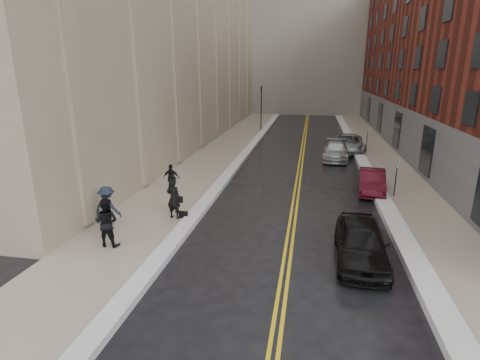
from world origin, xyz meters
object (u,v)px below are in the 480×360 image
at_px(pedestrian_main, 174,198).
at_px(pedestrian_a, 106,222).
at_px(car_silver_near, 336,151).
at_px(car_black, 361,242).
at_px(pedestrian_c, 171,178).
at_px(car_maroon, 372,181).
at_px(pedestrian_b, 108,208).
at_px(car_silver_far, 349,143).

bearing_deg(pedestrian_main, pedestrian_a, 75.00).
bearing_deg(pedestrian_a, car_silver_near, -119.36).
relative_size(car_black, pedestrian_c, 2.83).
distance_m(car_silver_near, pedestrian_a, 20.44).
bearing_deg(car_black, car_maroon, 80.73).
distance_m(pedestrian_b, pedestrian_c, 5.63).
bearing_deg(car_silver_far, pedestrian_a, -115.63).
bearing_deg(pedestrian_b, car_silver_far, -113.85).
distance_m(car_black, pedestrian_a, 9.86).
distance_m(car_black, pedestrian_main, 8.58).
xyz_separation_m(car_black, pedestrian_a, (-9.82, -0.84, 0.37)).
height_order(car_silver_far, pedestrian_c, pedestrian_c).
relative_size(pedestrian_main, pedestrian_a, 0.99).
xyz_separation_m(pedestrian_a, pedestrian_b, (-0.81, 1.51, -0.02)).
height_order(car_black, pedestrian_b, pedestrian_b).
distance_m(car_black, car_silver_far, 20.32).
bearing_deg(pedestrian_main, car_silver_far, -106.93).
xyz_separation_m(car_silver_far, pedestrian_b, (-11.93, -19.61, 0.38)).
height_order(car_silver_near, car_silver_far, car_silver_far).
xyz_separation_m(pedestrian_main, pedestrian_b, (-2.40, -1.73, -0.00)).
bearing_deg(car_maroon, car_black, -94.07).
height_order(car_black, pedestrian_c, pedestrian_c).
relative_size(car_silver_near, pedestrian_b, 2.43).
distance_m(car_maroon, car_silver_near, 8.54).
relative_size(pedestrian_main, pedestrian_b, 1.00).
bearing_deg(pedestrian_main, car_maroon, -136.30).
xyz_separation_m(pedestrian_main, pedestrian_c, (-1.58, 3.83, -0.18)).
xyz_separation_m(car_maroon, pedestrian_c, (-11.41, -2.45, 0.29)).
height_order(car_black, pedestrian_main, pedestrian_main).
xyz_separation_m(car_black, car_silver_far, (1.29, 20.28, -0.03)).
relative_size(car_silver_near, pedestrian_c, 2.97).
xyz_separation_m(pedestrian_a, pedestrian_c, (0.01, 7.08, -0.19)).
relative_size(car_maroon, car_silver_far, 0.75).
relative_size(car_black, car_maroon, 1.12).
distance_m(car_silver_near, pedestrian_b, 19.55).
bearing_deg(pedestrian_b, car_maroon, -139.31).
xyz_separation_m(car_black, pedestrian_b, (-10.63, 0.67, 0.36)).
xyz_separation_m(car_silver_near, pedestrian_b, (-10.63, -16.40, 0.44)).
xyz_separation_m(pedestrian_main, pedestrian_a, (-1.59, -3.24, 0.01)).
bearing_deg(pedestrian_c, car_silver_far, -134.11).
relative_size(car_maroon, pedestrian_c, 2.52).
bearing_deg(pedestrian_a, car_black, -175.74).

